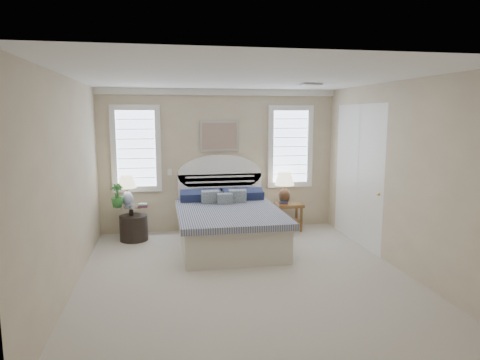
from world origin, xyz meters
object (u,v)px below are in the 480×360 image
bed (228,223)px  floor_pot (134,228)px  lamp_right (284,184)px  nightstand_right (289,211)px  side_table_left (132,219)px  lamp_left (127,187)px

bed → floor_pot: bearing=161.0°
bed → lamp_right: bed is taller
nightstand_right → floor_pot: (-2.91, -0.14, -0.16)m
bed → nightstand_right: 1.47m
bed → lamp_right: 1.52m
bed → lamp_right: (1.22, 0.75, 0.52)m
floor_pot → lamp_right: bearing=4.0°
side_table_left → lamp_right: bearing=3.2°
lamp_left → floor_pot: bearing=-35.6°
nightstand_right → bed: bearing=-152.0°
side_table_left → lamp_right: lamp_right is taller
side_table_left → nightstand_right: (2.95, 0.10, -0.00)m
lamp_left → lamp_right: (2.93, 0.13, -0.05)m
bed → side_table_left: size_ratio=3.61×
side_table_left → lamp_left: (-0.06, 0.03, 0.57)m
side_table_left → nightstand_right: 2.95m
floor_pot → lamp_right: lamp_right is taller
lamp_left → lamp_right: 2.93m
side_table_left → bed: bearing=-19.7°
bed → lamp_left: size_ratio=4.23×
nightstand_right → lamp_right: (-0.08, 0.06, 0.52)m
lamp_right → floor_pot: bearing=-176.0°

